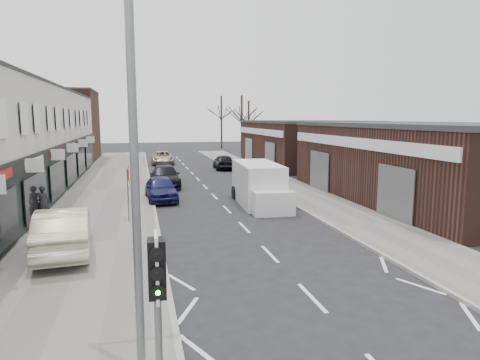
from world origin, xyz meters
TOP-DOWN VIEW (x-y plane):
  - ground at (0.00, 0.00)m, footprint 160.00×160.00m
  - pavement_left at (-6.75, 22.00)m, footprint 5.50×64.00m
  - pavement_right at (5.75, 22.00)m, footprint 3.50×64.00m
  - brick_block_far at (-13.50, 45.00)m, footprint 8.00×10.00m
  - right_unit_near at (12.50, 14.00)m, footprint 10.00×18.00m
  - right_unit_far at (12.50, 34.00)m, footprint 10.00×16.00m
  - tree_far_a at (9.00, 48.00)m, footprint 3.60×3.60m
  - tree_far_b at (11.50, 54.00)m, footprint 3.60×3.60m
  - tree_far_c at (8.50, 60.00)m, footprint 3.60×3.60m
  - traffic_light at (-4.40, -2.02)m, footprint 0.28×0.60m
  - street_lamp at (-4.53, -0.80)m, footprint 2.23×0.22m
  - warning_sign at (-5.16, 12.00)m, footprint 0.12×0.80m
  - white_van at (2.08, 14.92)m, footprint 2.46×6.30m
  - sedan_on_pavement at (-7.40, 7.54)m, footprint 2.29×5.27m
  - pedestrian at (-9.20, 13.01)m, footprint 0.70×0.53m
  - parked_car_left_a at (-3.40, 17.50)m, footprint 1.99×4.46m
  - parked_car_left_b at (-2.85, 22.75)m, footprint 2.23×5.27m
  - parked_car_left_c at (-2.20, 38.40)m, footprint 2.41×5.08m
  - parked_car_right_a at (2.81, 18.29)m, footprint 1.85×4.55m
  - parked_car_right_b at (3.40, 32.30)m, footprint 2.00×4.41m

SIDE VIEW (x-z plane):
  - ground at x=0.00m, z-range 0.00..0.00m
  - tree_far_a at x=9.00m, z-range -4.00..4.00m
  - tree_far_b at x=11.50m, z-range -3.75..3.75m
  - tree_far_c at x=8.50m, z-range -4.25..4.25m
  - pavement_left at x=-6.75m, z-range 0.00..0.12m
  - pavement_right at x=5.75m, z-range 0.00..0.12m
  - parked_car_left_c at x=-2.20m, z-range 0.00..1.40m
  - parked_car_right_a at x=2.81m, z-range 0.00..1.47m
  - parked_car_right_b at x=3.40m, z-range 0.00..1.47m
  - parked_car_left_a at x=-3.40m, z-range 0.00..1.49m
  - parked_car_left_b at x=-2.85m, z-range 0.00..1.52m
  - sedan_on_pavement at x=-7.40m, z-range 0.12..1.81m
  - pedestrian at x=-9.20m, z-range 0.12..1.84m
  - white_van at x=2.08m, z-range -0.07..2.35m
  - warning_sign at x=-5.16m, z-range 0.85..3.55m
  - right_unit_near at x=12.50m, z-range 0.00..4.50m
  - right_unit_far at x=12.50m, z-range 0.00..4.50m
  - traffic_light at x=-4.40m, z-range 0.86..3.96m
  - brick_block_far at x=-13.50m, z-range 0.00..8.00m
  - street_lamp at x=-4.53m, z-range 0.62..8.62m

